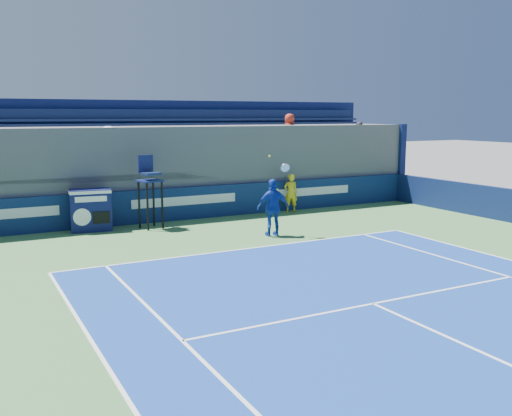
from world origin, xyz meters
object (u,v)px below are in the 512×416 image
match_clock (91,209)px  umpire_chair (150,184)px  tennis_player (273,207)px  ball_person (291,193)px

match_clock → umpire_chair: 2.09m
umpire_chair → tennis_player: bearing=-44.7°
ball_person → match_clock: size_ratio=1.08×
ball_person → tennis_player: size_ratio=0.59×
ball_person → tennis_player: bearing=69.7°
umpire_chair → ball_person: bearing=5.2°
ball_person → match_clock: ball_person is taller
umpire_chair → match_clock: bearing=165.2°
match_clock → tennis_player: tennis_player is taller
ball_person → umpire_chair: (-5.86, -0.54, 0.76)m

